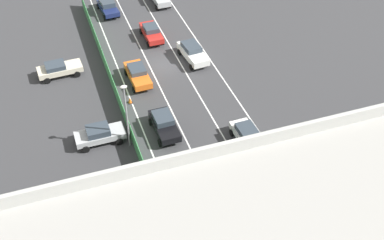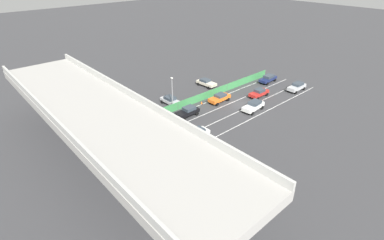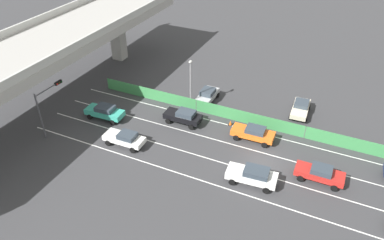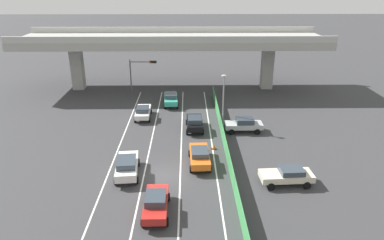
% 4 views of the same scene
% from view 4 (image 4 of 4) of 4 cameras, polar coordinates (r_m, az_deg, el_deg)
% --- Properties ---
extents(ground_plane, '(300.00, 300.00, 0.00)m').
position_cam_4_polar(ground_plane, '(32.72, -4.74, -8.68)').
color(ground_plane, '#38383A').
extents(lane_line_left_edge, '(0.14, 43.10, 0.01)m').
position_cam_4_polar(lane_line_left_edge, '(36.45, -12.07, -5.74)').
color(lane_line_left_edge, silver).
rests_on(lane_line_left_edge, ground).
extents(lane_line_mid_left, '(0.14, 43.10, 0.01)m').
position_cam_4_polar(lane_line_mid_left, '(35.96, -6.97, -5.80)').
color(lane_line_mid_left, silver).
rests_on(lane_line_mid_left, ground).
extents(lane_line_mid_right, '(0.14, 43.10, 0.01)m').
position_cam_4_polar(lane_line_mid_right, '(35.75, -1.77, -5.81)').
color(lane_line_mid_right, silver).
rests_on(lane_line_mid_right, ground).
extents(lane_line_right_edge, '(0.14, 43.10, 0.01)m').
position_cam_4_polar(lane_line_right_edge, '(35.84, 3.45, -5.77)').
color(lane_line_right_edge, silver).
rests_on(lane_line_right_edge, ground).
extents(elevated_overpass, '(46.21, 10.41, 8.90)m').
position_cam_4_polar(elevated_overpass, '(56.09, -3.17, 12.11)').
color(elevated_overpass, '#A09E99').
rests_on(elevated_overpass, ground).
extents(green_fence, '(0.10, 39.20, 1.53)m').
position_cam_4_polar(green_fence, '(35.60, 5.44, -4.65)').
color(green_fence, '#3D8E4C').
rests_on(green_fence, ground).
extents(car_sedan_red, '(1.98, 4.53, 1.59)m').
position_cam_4_polar(car_sedan_red, '(27.62, -5.72, -12.87)').
color(car_sedan_red, red).
rests_on(car_sedan_red, ground).
extents(car_taxi_teal, '(2.18, 4.69, 1.68)m').
position_cam_4_polar(car_taxi_teal, '(49.82, -3.36, 3.43)').
color(car_taxi_teal, teal).
rests_on(car_taxi_teal, ground).
extents(car_sedan_black, '(2.05, 4.35, 1.65)m').
position_cam_4_polar(car_sedan_black, '(41.53, 0.40, -0.36)').
color(car_sedan_black, black).
rests_on(car_sedan_black, ground).
extents(car_taxi_orange, '(2.10, 4.66, 1.58)m').
position_cam_4_polar(car_taxi_orange, '(34.03, 1.20, -5.63)').
color(car_taxi_orange, orange).
rests_on(car_taxi_orange, ground).
extents(car_sedan_white, '(2.37, 4.84, 1.70)m').
position_cam_4_polar(car_sedan_white, '(32.71, -10.22, -7.08)').
color(car_sedan_white, white).
rests_on(car_sedan_white, ground).
extents(car_hatchback_white, '(2.04, 4.51, 1.55)m').
position_cam_4_polar(car_hatchback_white, '(45.43, -7.75, 1.34)').
color(car_hatchback_white, silver).
rests_on(car_hatchback_white, ground).
extents(parked_sedan_cream, '(4.54, 2.24, 1.50)m').
position_cam_4_polar(parked_sedan_cream, '(32.02, 14.82, -8.38)').
color(parked_sedan_cream, beige).
rests_on(parked_sedan_cream, ground).
extents(parked_wagon_silver, '(4.27, 2.02, 1.60)m').
position_cam_4_polar(parked_wagon_silver, '(41.48, 8.19, -0.66)').
color(parked_wagon_silver, '#B2B5B7').
rests_on(parked_wagon_silver, ground).
extents(traffic_light, '(3.90, 0.44, 5.51)m').
position_cam_4_polar(traffic_light, '(52.88, -8.24, 7.70)').
color(traffic_light, '#47474C').
rests_on(traffic_light, ground).
extents(street_lamp, '(0.60, 0.36, 6.36)m').
position_cam_4_polar(street_lamp, '(41.33, 4.99, 3.87)').
color(street_lamp, gray).
rests_on(street_lamp, ground).
extents(traffic_cone, '(0.47, 0.47, 0.60)m').
position_cam_4_polar(traffic_cone, '(37.22, 3.49, -4.20)').
color(traffic_cone, orange).
rests_on(traffic_cone, ground).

